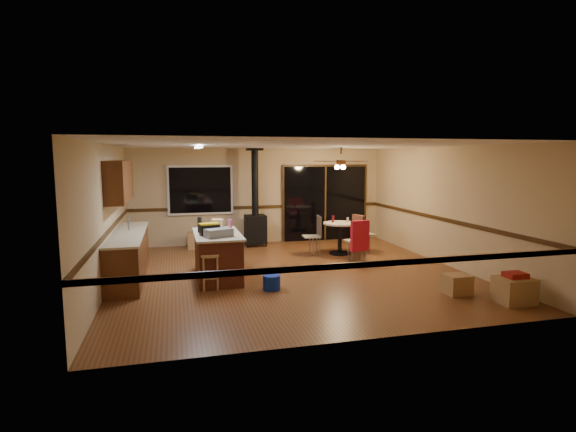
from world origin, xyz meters
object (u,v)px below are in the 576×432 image
object	(u,v)px
bar_stool	(210,272)
toolbox_black	(209,230)
kitchen_island	(218,256)
box_corner_b	(457,284)
chair_right	(360,229)
box_corner_a	(514,290)
toolbox_grey	(219,233)
dining_table	(340,233)
wood_stove	(255,219)
blue_bucket	(272,282)
chair_left	(316,231)
box_under_window	(198,240)
chair_near	(359,236)

from	to	relation	value
bar_stool	toolbox_black	bearing A→B (deg)	85.00
kitchen_island	box_corner_b	size ratio (longest dim) A/B	3.96
chair_right	box_corner_a	distance (m)	4.36
toolbox_grey	chair_right	world-z (taller)	toolbox_grey
toolbox_grey	dining_table	xyz separation A→B (m)	(3.14, 1.95, -0.45)
toolbox_grey	box_corner_a	size ratio (longest dim) A/B	0.88
wood_stove	dining_table	bearing A→B (deg)	-39.99
blue_bucket	box_corner_b	world-z (taller)	box_corner_b
box_corner_a	toolbox_black	bearing A→B (deg)	151.58
toolbox_grey	chair_right	size ratio (longest dim) A/B	0.70
toolbox_grey	bar_stool	world-z (taller)	toolbox_grey
bar_stool	box_corner_a	world-z (taller)	bar_stool
wood_stove	dining_table	world-z (taller)	wood_stove
toolbox_grey	toolbox_black	size ratio (longest dim) A/B	1.36
blue_bucket	box_corner_b	xyz separation A→B (m)	(3.07, -1.05, 0.04)
chair_left	box_corner_b	distance (m)	3.95
box_under_window	chair_near	bearing A→B (deg)	-35.32
toolbox_grey	toolbox_black	world-z (taller)	toolbox_black
bar_stool	dining_table	xyz separation A→B (m)	(3.33, 2.24, 0.20)
toolbox_black	chair_left	xyz separation A→B (m)	(2.69, 1.79, -0.41)
kitchen_island	wood_stove	xyz separation A→B (m)	(1.30, 3.05, 0.28)
dining_table	chair_left	xyz separation A→B (m)	(-0.59, 0.09, 0.06)
chair_right	box_corner_a	size ratio (longest dim) A/B	1.25
chair_right	box_corner_a	xyz separation A→B (m)	(0.89, -4.25, -0.38)
chair_near	chair_right	bearing A→B (deg)	66.10
blue_bucket	bar_stool	bearing A→B (deg)	165.09
blue_bucket	wood_stove	bearing A→B (deg)	83.82
kitchen_island	chair_near	size ratio (longest dim) A/B	2.40
chair_near	dining_table	bearing A→B (deg)	98.19
blue_bucket	box_under_window	xyz separation A→B (m)	(-1.08, 4.11, 0.08)
dining_table	chair_near	xyz separation A→B (m)	(0.13, -0.88, 0.07)
blue_bucket	box_corner_a	size ratio (longest dim) A/B	0.57
kitchen_island	box_under_window	size ratio (longest dim) A/B	3.23
chair_near	box_corner_a	distance (m)	3.61
blue_bucket	chair_left	world-z (taller)	chair_left
toolbox_grey	chair_near	world-z (taller)	toolbox_grey
toolbox_grey	box_corner_a	bearing A→B (deg)	-26.68
wood_stove	toolbox_grey	size ratio (longest dim) A/B	5.11
wood_stove	chair_near	bearing A→B (deg)	-51.01
toolbox_black	chair_near	distance (m)	3.53
kitchen_island	box_corner_a	bearing A→B (deg)	-30.95
toolbox_grey	dining_table	world-z (taller)	toolbox_grey
chair_near	blue_bucket	bearing A→B (deg)	-145.50
box_under_window	box_corner_a	xyz separation A→B (m)	(4.76, -5.82, 0.00)
chair_right	box_under_window	bearing A→B (deg)	157.90
chair_near	chair_right	distance (m)	0.97
chair_left	box_corner_b	bearing A→B (deg)	-69.13
bar_stool	blue_bucket	distance (m)	1.12
kitchen_island	chair_right	bearing A→B (deg)	22.71
box_corner_a	wood_stove	bearing A→B (deg)	119.28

